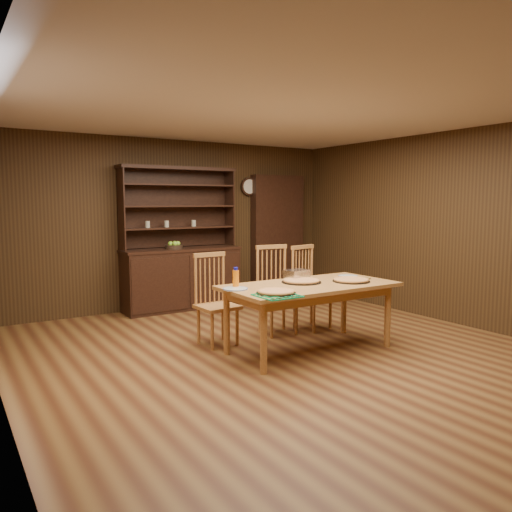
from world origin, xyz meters
TOP-DOWN VIEW (x-y plane):
  - floor at (0.00, 0.00)m, footprint 6.00×6.00m
  - room_shell at (0.00, 0.00)m, footprint 6.00×6.00m
  - china_hutch at (-0.00, 2.75)m, footprint 1.84×0.52m
  - doorway at (1.90, 2.90)m, footprint 1.00×0.18m
  - wall_clock at (1.35, 2.96)m, footprint 0.30×0.05m
  - dining_table at (0.29, -0.03)m, footprint 1.92×0.96m
  - chair_left at (-0.46, 0.79)m, footprint 0.46×0.44m
  - chair_center at (0.42, 0.82)m, footprint 0.50×0.48m
  - chair_right at (0.92, 0.78)m, footprint 0.52×0.51m
  - pizza_left at (-0.34, -0.30)m, footprint 0.39×0.39m
  - pizza_right at (0.79, -0.15)m, footprint 0.42×0.42m
  - pizza_center at (0.28, 0.10)m, footprint 0.44×0.44m
  - cooling_rack at (-0.41, -0.42)m, footprint 0.41×0.41m
  - plate_left at (-0.57, 0.11)m, footprint 0.26×0.26m
  - plate_right at (1.00, 0.12)m, footprint 0.24×0.24m
  - foil_dish at (0.40, 0.34)m, footprint 0.29×0.23m
  - juice_bottle at (-0.51, 0.19)m, footprint 0.07×0.07m
  - pot_holder_a at (1.02, -0.09)m, footprint 0.25×0.25m
  - pot_holder_b at (0.89, -0.00)m, footprint 0.31×0.31m
  - fruit_bowl at (-0.14, 2.69)m, footprint 0.27×0.27m

SIDE VIEW (x-z plane):
  - floor at x=0.00m, z-range 0.00..0.00m
  - chair_left at x=-0.46m, z-range 0.03..1.09m
  - chair_right at x=0.92m, z-range 0.03..1.12m
  - chair_center at x=0.42m, z-range 0.03..1.14m
  - china_hutch at x=0.00m, z-range -0.49..1.68m
  - dining_table at x=0.29m, z-range 0.30..1.05m
  - pot_holder_a at x=1.02m, z-range 0.75..0.76m
  - pot_holder_b at x=0.89m, z-range 0.75..0.77m
  - cooling_rack at x=-0.41m, z-range 0.75..0.77m
  - plate_left at x=-0.57m, z-range 0.75..0.77m
  - plate_right at x=1.00m, z-range 0.75..0.77m
  - pizza_center at x=0.28m, z-range 0.75..0.79m
  - pizza_right at x=0.79m, z-range 0.75..0.79m
  - pizza_left at x=-0.34m, z-range 0.75..0.79m
  - foil_dish at x=0.40m, z-range 0.75..0.86m
  - juice_bottle at x=-0.51m, z-range 0.74..0.96m
  - fruit_bowl at x=-0.14m, z-range 0.93..1.04m
  - doorway at x=1.90m, z-range 0.00..2.10m
  - room_shell at x=0.00m, z-range -1.42..4.58m
  - wall_clock at x=1.35m, z-range 1.75..2.05m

